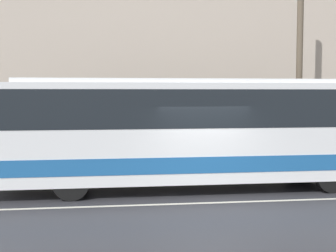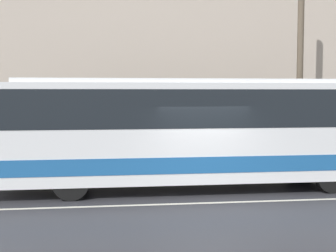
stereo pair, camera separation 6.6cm
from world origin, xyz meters
The scene contains 5 objects.
ground_plane centered at (0.00, 0.00, 0.00)m, with size 60.00×60.00×0.00m, color #333338.
sidewalk centered at (0.00, 5.53, 0.07)m, with size 60.00×3.06×0.13m.
lane_stripe centered at (0.00, 0.00, 0.00)m, with size 54.00×0.14×0.01m.
transit_bus centered at (-0.30, 1.90, 1.84)m, with size 11.38×2.57×3.27m.
utility_pole_near centered at (4.43, 4.70, 3.88)m, with size 0.23×0.23×7.49m.
Camera 2 is at (-2.64, -11.77, 2.87)m, focal length 50.00 mm.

